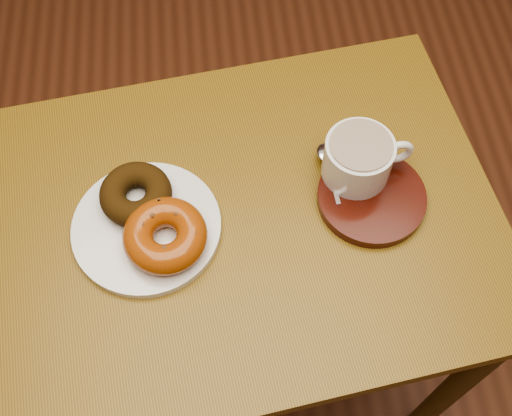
{
  "coord_description": "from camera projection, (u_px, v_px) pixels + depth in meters",
  "views": [
    {
      "loc": [
        -0.31,
        -0.56,
        1.49
      ],
      "look_at": [
        -0.26,
        -0.13,
        0.71
      ],
      "focal_mm": 45.0,
      "sensor_mm": 36.0,
      "label": 1
    }
  ],
  "objects": [
    {
      "name": "donut_plate",
      "position": [
        147.0,
        227.0,
        0.9
      ],
      "size": [
        0.25,
        0.25,
        0.01
      ],
      "primitive_type": "cylinder",
      "rotation": [
        0.0,
        0.0,
        0.21
      ],
      "color": "silver",
      "rests_on": "cafe_table"
    },
    {
      "name": "ground",
      "position": [
        356.0,
        293.0,
        1.59
      ],
      "size": [
        6.0,
        6.0,
        0.0
      ],
      "primitive_type": "plane",
      "color": "#582F1B",
      "rests_on": "ground"
    },
    {
      "name": "cafe_table",
      "position": [
        243.0,
        249.0,
        1.01
      ],
      "size": [
        0.8,
        0.64,
        0.69
      ],
      "rotation": [
        0.0,
        0.0,
        0.13
      ],
      "color": "brown",
      "rests_on": "ground"
    },
    {
      "name": "coffee_cup",
      "position": [
        359.0,
        158.0,
        0.9
      ],
      "size": [
        0.13,
        0.1,
        0.07
      ],
      "rotation": [
        0.0,
        0.0,
        0.07
      ],
      "color": "silver",
      "rests_on": "saucer"
    },
    {
      "name": "donut_caramel",
      "position": [
        165.0,
        236.0,
        0.86
      ],
      "size": [
        0.16,
        0.16,
        0.04
      ],
      "rotation": [
        0.0,
        0.0,
        0.48
      ],
      "color": "#954410",
      "rests_on": "donut_plate"
    },
    {
      "name": "donut_cinnamon",
      "position": [
        136.0,
        194.0,
        0.89
      ],
      "size": [
        0.13,
        0.13,
        0.04
      ],
      "primitive_type": "torus",
      "rotation": [
        0.0,
        0.0,
        -0.29
      ],
      "color": "#321F0A",
      "rests_on": "donut_plate"
    },
    {
      "name": "teaspoon",
      "position": [
        326.0,
        158.0,
        0.94
      ],
      "size": [
        0.02,
        0.11,
        0.01
      ],
      "rotation": [
        0.0,
        0.0,
        0.07
      ],
      "color": "silver",
      "rests_on": "saucer"
    },
    {
      "name": "saucer",
      "position": [
        371.0,
        197.0,
        0.92
      ],
      "size": [
        0.2,
        0.2,
        0.02
      ],
      "primitive_type": "cylinder",
      "rotation": [
        0.0,
        0.0,
        0.38
      ],
      "color": "#340D07",
      "rests_on": "cafe_table"
    }
  ]
}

